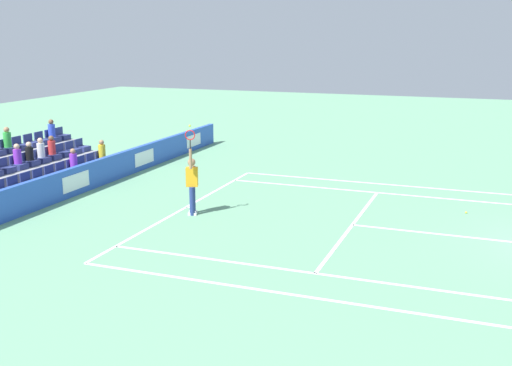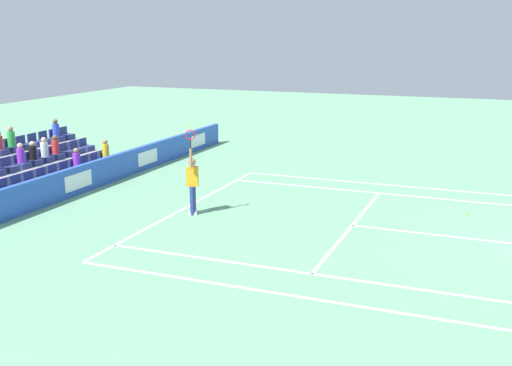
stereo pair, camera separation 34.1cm
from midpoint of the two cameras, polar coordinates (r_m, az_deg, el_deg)
line_baseline at (r=20.57m, az=-6.83°, el=-2.19°), size 10.97×0.10×0.01m
line_service at (r=18.75m, az=8.26°, el=-3.79°), size 8.23×0.10×0.01m
line_centre_service at (r=18.38m, az=18.07°, el=-4.69°), size 0.10×6.40×0.01m
line_singles_sideline_left at (r=14.87m, az=6.47°, el=-8.40°), size 0.10×11.89×0.01m
line_singles_sideline_right at (r=22.58m, az=11.68°, el=-0.96°), size 0.10×11.89×0.01m
line_doubles_sideline_left at (r=13.65m, az=5.01°, el=-10.43°), size 0.10×11.89×0.01m
line_doubles_sideline_right at (r=23.89m, az=12.22°, el=-0.19°), size 0.10×11.89×0.01m
line_centre_mark at (r=20.53m, az=-6.59°, el=-2.21°), size 0.10×0.20×0.01m
sponsor_barrier at (r=22.76m, az=-16.68°, el=0.14°), size 23.02×0.22×0.99m
tennis_player at (r=19.51m, az=-6.33°, el=-0.03°), size 0.54×0.43×2.85m
stadium_stand at (r=24.21m, az=-21.05°, el=0.73°), size 7.44×2.85×2.21m
loose_tennis_ball at (r=20.74m, az=18.13°, el=-2.56°), size 0.07×0.07×0.07m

